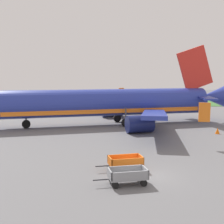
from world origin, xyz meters
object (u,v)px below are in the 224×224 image
object	(u,v)px
airplane	(111,103)
baggage_cart_nearest	(127,176)
traffic_cone_near_plane	(118,159)
traffic_cone_mid_apron	(217,131)
baggage_cart_second_in_row	(125,162)

from	to	relation	value
airplane	baggage_cart_nearest	world-z (taller)	airplane
airplane	baggage_cart_nearest	distance (m)	23.69
traffic_cone_near_plane	traffic_cone_mid_apron	distance (m)	16.94
baggage_cart_nearest	baggage_cart_second_in_row	size ratio (longest dim) A/B	1.00
airplane	baggage_cart_nearest	xyz separation A→B (m)	(1.56, -23.51, -2.45)
baggage_cart_second_in_row	traffic_cone_near_plane	bearing A→B (deg)	105.04
traffic_cone_mid_apron	airplane	bearing A→B (deg)	153.78
airplane	traffic_cone_mid_apron	bearing A→B (deg)	-26.22
baggage_cart_second_in_row	traffic_cone_mid_apron	bearing A→B (deg)	51.23
airplane	traffic_cone_mid_apron	size ratio (longest dim) A/B	50.95
baggage_cart_nearest	airplane	bearing A→B (deg)	93.81
baggage_cart_second_in_row	traffic_cone_mid_apron	size ratio (longest dim) A/B	4.97
baggage_cart_nearest	baggage_cart_second_in_row	xyz separation A→B (m)	(-0.07, 3.00, 0.00)
baggage_cart_second_in_row	traffic_cone_near_plane	distance (m)	2.28
airplane	baggage_cart_nearest	size ratio (longest dim) A/B	10.24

